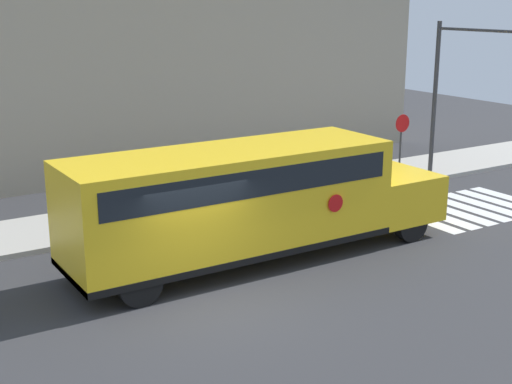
% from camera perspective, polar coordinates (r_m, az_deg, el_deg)
% --- Properties ---
extents(ground_plane, '(60.00, 60.00, 0.00)m').
position_cam_1_polar(ground_plane, '(15.75, -3.69, -8.81)').
color(ground_plane, '#333335').
extents(sidewalk_strip, '(44.00, 3.00, 0.15)m').
position_cam_1_polar(sidewalk_strip, '(21.31, -12.07, -2.38)').
color(sidewalk_strip, '#B2ADA3').
rests_on(sidewalk_strip, ground).
extents(crosswalk_stripes, '(4.70, 3.20, 0.01)m').
position_cam_1_polar(crosswalk_stripes, '(23.45, 16.60, -1.24)').
color(crosswalk_stripes, white).
rests_on(crosswalk_stripes, ground).
extents(school_bus, '(10.30, 2.57, 2.91)m').
position_cam_1_polar(school_bus, '(17.56, -0.74, -0.42)').
color(school_bus, yellow).
rests_on(school_bus, ground).
extents(stop_sign, '(0.62, 0.10, 2.52)m').
position_cam_1_polar(stop_sign, '(25.44, 11.53, 4.12)').
color(stop_sign, '#38383A').
rests_on(stop_sign, ground).
extents(traffic_light, '(0.28, 3.85, 5.64)m').
position_cam_1_polar(traffic_light, '(25.50, 16.23, 8.72)').
color(traffic_light, '#38383A').
rests_on(traffic_light, ground).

